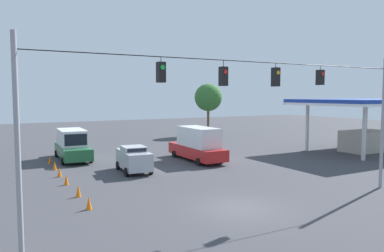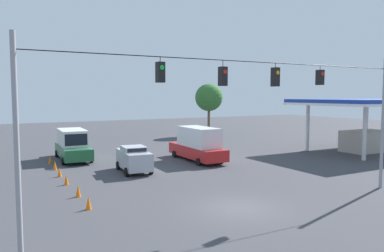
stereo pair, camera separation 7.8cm
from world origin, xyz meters
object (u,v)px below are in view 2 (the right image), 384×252
Objects in this scene: box_truck_green_withflow_far at (73,145)px; traffic_cone_fifth at (55,165)px; traffic_cone_nearest at (88,203)px; traffic_cone_third at (66,180)px; traffic_cone_second at (78,191)px; tree_horizon_left at (209,98)px; overhead_signal_span at (249,109)px; box_truck_red_oncoming_far at (198,144)px; gas_station at (366,113)px; traffic_cone_farthest at (50,160)px; traffic_cone_fourth at (60,172)px; sedan_silver_withflow_mid at (134,159)px.

box_truck_green_withflow_far reaches higher than traffic_cone_fifth.
traffic_cone_third is at bearing -89.91° from traffic_cone_nearest.
tree_horizon_left is (-24.21, -25.21, 5.19)m from traffic_cone_second.
traffic_cone_fifth is at bearing -66.90° from overhead_signal_span.
tree_horizon_left is at bearing -123.94° from box_truck_red_oncoming_far.
box_truck_red_oncoming_far is 0.54× the size of gas_station.
traffic_cone_fifth is at bearing 88.69° from traffic_cone_farthest.
tree_horizon_left is at bearing -151.12° from traffic_cone_farthest.
traffic_cone_fifth is 0.05× the size of gas_station.
gas_station is at bearing -155.62° from overhead_signal_span.
traffic_cone_nearest is 1.00× the size of traffic_cone_fourth.
traffic_cone_second and traffic_cone_fourth have the same top height.
traffic_cone_fifth is (-0.11, -2.81, 0.00)m from traffic_cone_fourth.
traffic_cone_second is 0.05× the size of gas_station.
traffic_cone_nearest is at bearing -32.01° from overhead_signal_span.
box_truck_green_withflow_far is 0.96× the size of box_truck_red_oncoming_far.
gas_station is 1.81× the size of tree_horizon_left.
traffic_cone_nearest is 1.00× the size of traffic_cone_farthest.
box_truck_red_oncoming_far is at bearing 158.30° from traffic_cone_farthest.
sedan_silver_withflow_mid is at bearing 46.60° from tree_horizon_left.
overhead_signal_span is 29.55× the size of traffic_cone_nearest.
traffic_cone_second is at bearing 44.54° from sedan_silver_withflow_mid.
traffic_cone_nearest is at bearing 56.02° from sedan_silver_withflow_mid.
gas_station reaches higher than traffic_cone_fifth.
sedan_silver_withflow_mid is 25.07m from gas_station.
sedan_silver_withflow_mid is at bearing 127.52° from traffic_cone_farthest.
sedan_silver_withflow_mid is 8.55m from box_truck_green_withflow_far.
traffic_cone_fourth is at bearing -9.59° from sedan_silver_withflow_mid.
traffic_cone_second is at bearing -45.68° from overhead_signal_span.
sedan_silver_withflow_mid is 7.07m from box_truck_red_oncoming_far.
tree_horizon_left reaches higher than box_truck_green_withflow_far.
traffic_cone_fourth is at bearing -90.53° from traffic_cone_third.
traffic_cone_fifth is 0.09× the size of tree_horizon_left.
traffic_cone_farthest is (-0.20, -14.66, 0.00)m from traffic_cone_nearest.
sedan_silver_withflow_mid is 6.20× the size of traffic_cone_third.
traffic_cone_farthest is at bearing 28.88° from tree_horizon_left.
box_truck_red_oncoming_far reaches higher than traffic_cone_second.
overhead_signal_span is 29.55× the size of traffic_cone_third.
sedan_silver_withflow_mid is 6.45m from traffic_cone_fifth.
overhead_signal_span is 1.53× the size of gas_station.
gas_station is at bearing 169.70° from traffic_cone_fifth.
traffic_cone_nearest is 8.84m from traffic_cone_fourth.
sedan_silver_withflow_mid reaches higher than traffic_cone_third.
traffic_cone_farthest is (-0.18, -5.82, 0.00)m from traffic_cone_fourth.
traffic_cone_nearest is at bearing 11.59° from gas_station.
traffic_cone_nearest is at bearing 39.25° from box_truck_red_oncoming_far.
traffic_cone_fifth is at bearing -90.49° from traffic_cone_second.
traffic_cone_nearest is 14.66m from traffic_cone_farthest.
gas_station reaches higher than box_truck_red_oncoming_far.
tree_horizon_left is (-12.13, -18.02, 4.06)m from box_truck_red_oncoming_far.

